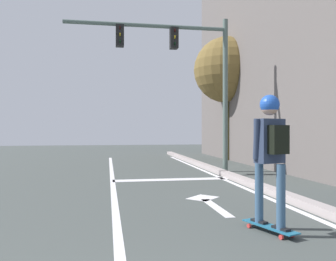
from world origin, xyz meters
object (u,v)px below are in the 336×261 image
Objects in this scene: skater at (271,143)px; skateboard at (270,227)px; traffic_signal_mast at (182,60)px; roadside_tree at (227,71)px.

skateboard is at bearing 108.93° from skater.
skater is at bearing -91.98° from traffic_signal_mast.
skateboard is at bearing -106.46° from roadside_tree.
traffic_signal_mast is at bearing -125.24° from roadside_tree.
skater is 11.25m from roadside_tree.
skater is 6.82m from traffic_signal_mast.
roadside_tree reaches higher than traffic_signal_mast.
roadside_tree is (3.08, 10.46, 2.75)m from skater.
traffic_signal_mast is at bearing 87.97° from skateboard.
roadside_tree is at bearing 73.54° from skateboard.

